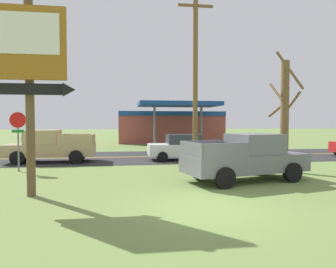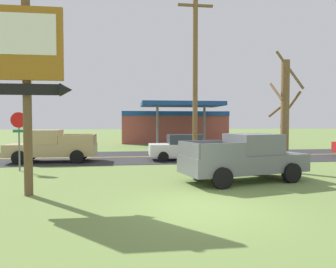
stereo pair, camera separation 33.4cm
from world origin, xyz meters
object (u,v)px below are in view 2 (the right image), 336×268
(bare_tree, at_px, (285,114))
(pickup_tan_on_road, at_px, (51,146))
(stop_sign, at_px, (19,131))
(utility_pole, at_px, (195,69))
(gas_station, at_px, (173,126))
(car_white_mid_lane, at_px, (183,147))
(pickup_grey_parked_on_lawn, at_px, (245,158))
(motel_sign, at_px, (27,65))

(bare_tree, relative_size, pickup_tan_on_road, 1.11)
(stop_sign, relative_size, utility_pole, 0.30)
(gas_station, height_order, car_white_mid_lane, gas_station)
(pickup_grey_parked_on_lawn, bearing_deg, gas_station, 88.97)
(motel_sign, bearing_deg, gas_station, 71.88)
(motel_sign, distance_m, gas_station, 27.47)
(bare_tree, distance_m, car_white_mid_lane, 7.02)
(gas_station, bearing_deg, pickup_tan_on_road, -120.20)
(stop_sign, bearing_deg, gas_station, 62.49)
(utility_pole, bearing_deg, pickup_tan_on_road, 156.13)
(motel_sign, distance_m, bare_tree, 11.51)
(bare_tree, relative_size, pickup_grey_parked_on_lawn, 1.04)
(stop_sign, xyz_separation_m, pickup_grey_parked_on_lawn, (10.22, -3.87, -1.06))
(motel_sign, relative_size, car_white_mid_lane, 1.55)
(bare_tree, relative_size, gas_station, 0.48)
(pickup_tan_on_road, relative_size, car_white_mid_lane, 1.24)
(utility_pole, xyz_separation_m, bare_tree, (4.08, -1.71, -2.38))
(bare_tree, height_order, pickup_grey_parked_on_lawn, bare_tree)
(motel_sign, xyz_separation_m, pickup_tan_on_road, (-1.42, 8.94, -3.37))
(utility_pole, distance_m, bare_tree, 5.03)
(stop_sign, distance_m, utility_pole, 9.43)
(stop_sign, height_order, pickup_tan_on_road, stop_sign)
(stop_sign, bearing_deg, pickup_tan_on_road, 77.97)
(stop_sign, distance_m, gas_station, 23.07)
(gas_station, xyz_separation_m, car_white_mid_lane, (-1.82, -17.06, -1.11))
(utility_pole, bearing_deg, pickup_grey_parked_on_lawn, -69.88)
(pickup_grey_parked_on_lawn, xyz_separation_m, pickup_tan_on_road, (-9.49, 7.27, 0.00))
(motel_sign, bearing_deg, bare_tree, 18.52)
(motel_sign, bearing_deg, car_white_mid_lane, 53.17)
(motel_sign, xyz_separation_m, gas_station, (8.51, 26.01, -2.39))
(bare_tree, xyz_separation_m, car_white_mid_lane, (-4.12, 5.32, -2.00))
(utility_pole, bearing_deg, stop_sign, 178.65)
(utility_pole, bearing_deg, car_white_mid_lane, 90.55)
(stop_sign, bearing_deg, car_white_mid_lane, 21.02)
(pickup_grey_parked_on_lawn, height_order, car_white_mid_lane, pickup_grey_parked_on_lawn)
(utility_pole, relative_size, gas_station, 0.81)
(pickup_grey_parked_on_lawn, bearing_deg, stop_sign, 159.24)
(motel_sign, relative_size, gas_station, 0.54)
(utility_pole, bearing_deg, bare_tree, -22.73)
(bare_tree, bearing_deg, pickup_grey_parked_on_lawn, -144.54)
(car_white_mid_lane, bearing_deg, bare_tree, -52.24)
(stop_sign, xyz_separation_m, car_white_mid_lane, (8.84, 3.40, -1.20))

